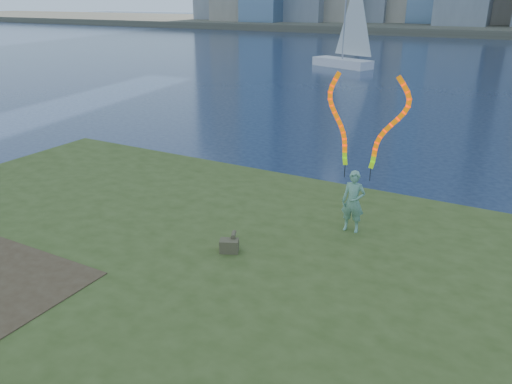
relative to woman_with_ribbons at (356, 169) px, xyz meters
The scene contains 6 objects.
ground 4.40m from the woman_with_ribbons, 139.63° to the right, with size 320.00×320.00×0.00m, color #1A2741.
grassy_knoll 5.87m from the woman_with_ribbons, 121.23° to the right, with size 20.00×18.00×0.80m.
far_shore 92.62m from the woman_with_ribbons, 91.78° to the left, with size 320.00×40.00×1.20m, color #4A4536.
woman_with_ribbons is the anchor object (origin of this frame).
canvas_bag 3.21m from the woman_with_ribbons, 130.21° to the right, with size 0.46×0.52×0.37m.
sailboat 34.75m from the woman_with_ribbons, 109.81° to the left, with size 5.84×3.70×8.96m.
Camera 1 is at (5.95, -7.61, 5.76)m, focal length 35.00 mm.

